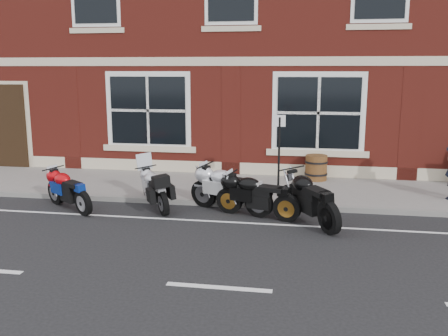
# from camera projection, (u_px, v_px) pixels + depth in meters

# --- Properties ---
(ground) EXTENTS (80.00, 80.00, 0.00)m
(ground) POSITION_uv_depth(u_px,v_px,m) (245.00, 226.00, 10.33)
(ground) COLOR black
(ground) RESTS_ON ground
(sidewalk) EXTENTS (30.00, 3.00, 0.12)m
(sidewalk) POSITION_uv_depth(u_px,v_px,m) (259.00, 189.00, 13.22)
(sidewalk) COLOR slate
(sidewalk) RESTS_ON ground
(kerb) EXTENTS (30.00, 0.16, 0.12)m
(kerb) POSITION_uv_depth(u_px,v_px,m) (252.00, 205.00, 11.69)
(kerb) COLOR slate
(kerb) RESTS_ON ground
(moto_touring_silver) EXTENTS (1.10, 1.61, 1.21)m
(moto_touring_silver) POSITION_uv_depth(u_px,v_px,m) (156.00, 187.00, 11.62)
(moto_touring_silver) COLOR black
(moto_touring_silver) RESTS_ON ground
(moto_sport_red) EXTENTS (1.60, 1.20, 0.85)m
(moto_sport_red) POSITION_uv_depth(u_px,v_px,m) (69.00, 189.00, 11.48)
(moto_sport_red) COLOR black
(moto_sport_red) RESTS_ON ground
(moto_sport_black) EXTENTS (1.92, 0.72, 0.89)m
(moto_sport_black) POSITION_uv_depth(u_px,v_px,m) (256.00, 194.00, 10.88)
(moto_sport_black) COLOR black
(moto_sport_black) RESTS_ON ground
(moto_sport_silver) EXTENTS (2.01, 1.00, 0.96)m
(moto_sport_silver) POSITION_uv_depth(u_px,v_px,m) (230.00, 188.00, 11.29)
(moto_sport_silver) COLOR black
(moto_sport_silver) RESTS_ON ground
(moto_naked_black) EXTENTS (1.25, 1.97, 0.99)m
(moto_naked_black) POSITION_uv_depth(u_px,v_px,m) (310.00, 196.00, 10.47)
(moto_naked_black) COLOR black
(moto_naked_black) RESTS_ON ground
(barrel_planter) EXTENTS (0.63, 0.63, 0.70)m
(barrel_planter) POSITION_uv_depth(u_px,v_px,m) (316.00, 168.00, 13.98)
(barrel_planter) COLOR #553316
(barrel_planter) RESTS_ON sidewalk
(parking_sign) EXTENTS (0.28, 0.05, 1.99)m
(parking_sign) POSITION_uv_depth(u_px,v_px,m) (279.00, 150.00, 12.12)
(parking_sign) COLOR black
(parking_sign) RESTS_ON sidewalk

